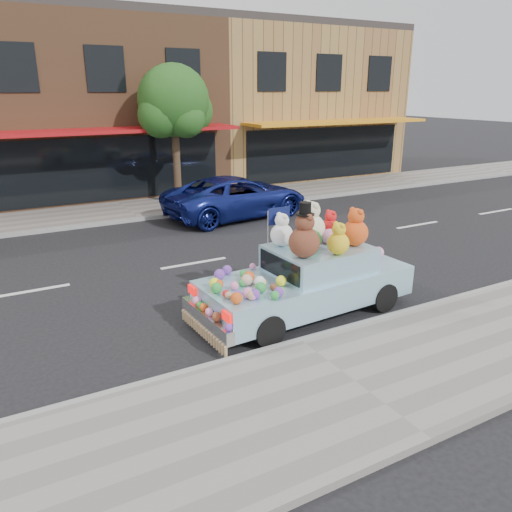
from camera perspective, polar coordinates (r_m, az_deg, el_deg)
ground at (r=13.10m, az=-7.11°, el=-0.84°), size 120.00×120.00×0.00m
near_sidewalk at (r=7.97m, az=11.22°, el=-14.18°), size 60.00×3.00×0.12m
far_sidewalk at (r=19.06m, az=-14.47°, el=5.06°), size 60.00×3.00×0.12m
near_kerb at (r=8.99m, az=5.07°, el=-9.79°), size 60.00×0.12×0.13m
far_kerb at (r=17.65m, az=-13.22°, el=4.12°), size 60.00×0.12×0.13m
storefront_mid at (r=23.93m, az=-18.70°, el=16.03°), size 10.00×9.80×7.30m
storefront_right at (r=27.61m, az=3.03°, el=17.15°), size 10.00×9.80×7.30m
street_tree at (r=19.22m, az=-9.34°, el=16.47°), size 3.00×2.70×5.22m
car_blue at (r=17.66m, az=-2.23°, el=6.80°), size 5.44×3.01×1.44m
art_car at (r=9.97m, az=5.92°, el=-2.11°), size 4.57×1.99×2.39m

